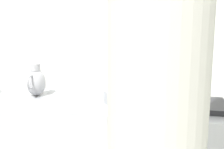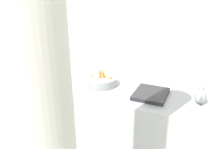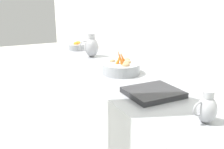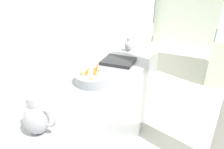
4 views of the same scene
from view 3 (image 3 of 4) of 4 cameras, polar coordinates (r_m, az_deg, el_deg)
The scene contains 7 objects.
tile_wall_left at distance 1.88m, azimuth 20.58°, elevation 14.73°, with size 0.10×7.94×3.00m, color silver.
prep_counter at distance 2.30m, azimuth 1.14°, elevation -11.06°, with size 0.61×2.83×0.92m, color gray.
vegetable_colander at distance 2.15m, azimuth 2.06°, elevation 1.51°, with size 0.32×0.32×0.22m.
orange_bowl at distance 3.17m, azimuth -7.98°, elevation 6.29°, with size 0.19×0.19×0.10m.
metal_pitcher_tall at distance 2.76m, azimuth -4.69°, elevation 6.34°, with size 0.21×0.15×0.25m.
metal_pitcher_short at distance 1.39m, azimuth 20.55°, elevation -7.17°, with size 0.15×0.10×0.17m.
counter_sink_basin at distance 1.70m, azimuth 9.21°, elevation -4.01°, with size 0.34×0.30×0.04m, color #232326.
Camera 3 is at (-0.60, 1.53, 1.54)m, focal length 40.57 mm.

